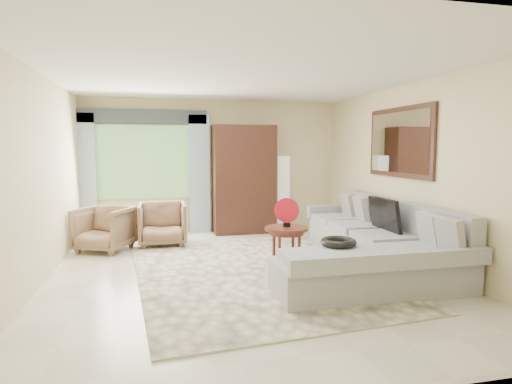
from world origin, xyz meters
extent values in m
plane|color=silver|center=(0.00, 0.00, 0.00)|extent=(6.00, 6.00, 0.00)
cube|color=beige|center=(0.14, -0.06, 0.01)|extent=(3.35, 4.26, 0.02)
cube|color=#A8ABB0|center=(2.00, 0.50, 0.20)|extent=(0.90, 2.40, 0.40)
cube|color=#A8ABB0|center=(1.30, -1.10, 0.20)|extent=(2.30, 0.80, 0.40)
cube|color=#A8ABB0|center=(2.35, 0.10, 0.65)|extent=(0.20, 3.20, 0.50)
cube|color=#A8ABB0|center=(2.00, 1.78, 0.51)|extent=(0.90, 0.16, 0.22)
cube|color=#A8ABB0|center=(1.30, -1.55, 0.49)|extent=(2.30, 0.10, 0.18)
cube|color=black|center=(2.05, -0.01, 0.72)|extent=(0.14, 0.74, 0.48)
torus|color=black|center=(1.00, -0.80, 0.55)|extent=(0.43, 0.43, 0.09)
cylinder|color=#491C13|center=(0.60, 0.03, 0.57)|extent=(0.59, 0.59, 0.04)
cylinder|color=#491C13|center=(0.60, 0.03, 0.27)|extent=(0.39, 0.39, 0.53)
cylinder|color=red|center=(0.60, 0.03, 0.82)|extent=(0.32, 0.16, 0.34)
imported|color=#90714E|center=(-1.96, 1.73, 0.36)|extent=(1.04, 1.05, 0.72)
imported|color=brown|center=(-1.04, 1.95, 0.37)|extent=(0.79, 0.81, 0.74)
imported|color=#999999|center=(-2.30, 2.52, 0.26)|extent=(0.53, 0.48, 0.52)
cube|color=#321810|center=(0.55, 2.72, 1.05)|extent=(1.20, 0.55, 2.10)
cube|color=silver|center=(1.35, 2.78, 0.75)|extent=(0.24, 0.24, 1.50)
cube|color=#669E59|center=(-1.35, 2.97, 1.40)|extent=(1.80, 0.04, 1.40)
cube|color=#9EB7CC|center=(-2.40, 2.88, 1.15)|extent=(0.40, 0.08, 2.30)
cube|color=#9EB7CC|center=(-0.30, 2.88, 1.15)|extent=(0.40, 0.08, 2.30)
cube|color=#1E232D|center=(-1.35, 2.90, 2.25)|extent=(2.40, 0.12, 0.26)
cube|color=black|center=(2.47, 0.35, 1.75)|extent=(0.04, 1.70, 1.05)
cube|color=white|center=(2.45, 0.35, 1.75)|extent=(0.02, 1.54, 0.90)
camera|label=1|loc=(-1.09, -5.47, 1.68)|focal=30.00mm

